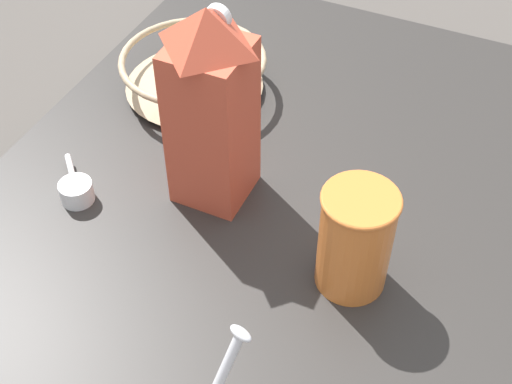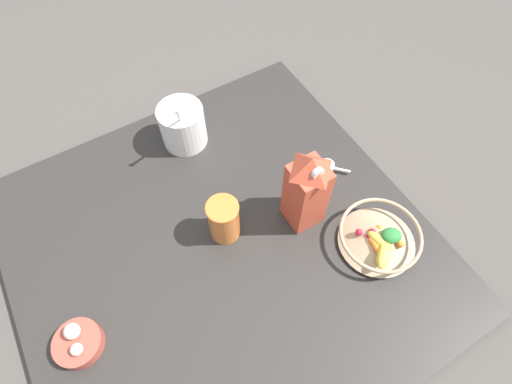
% 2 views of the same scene
% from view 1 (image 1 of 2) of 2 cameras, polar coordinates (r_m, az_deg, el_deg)
% --- Properties ---
extents(ground_plane, '(6.00, 6.00, 0.00)m').
position_cam_1_polar(ground_plane, '(0.89, 9.58, -7.42)').
color(ground_plane, '#4C4742').
extents(countertop, '(1.06, 1.06, 0.04)m').
position_cam_1_polar(countertop, '(0.88, 9.72, -6.72)').
color(countertop, '#2D2B28').
rests_on(countertop, ground_plane).
extents(fruit_bowl, '(0.22, 0.22, 0.08)m').
position_cam_1_polar(fruit_bowl, '(1.08, -4.94, 9.76)').
color(fruit_bowl, tan).
rests_on(fruit_bowl, countertop).
extents(milk_carton, '(0.09, 0.09, 0.27)m').
position_cam_1_polar(milk_carton, '(0.85, -3.59, 6.73)').
color(milk_carton, '#CC4C33').
rests_on(milk_carton, countertop).
extents(drinking_cup, '(0.09, 0.09, 0.14)m').
position_cam_1_polar(drinking_cup, '(0.79, 7.96, -3.71)').
color(drinking_cup, orange).
rests_on(drinking_cup, countertop).
extents(measuring_scoop, '(0.07, 0.08, 0.03)m').
position_cam_1_polar(measuring_scoop, '(0.94, -14.19, 0.13)').
color(measuring_scoop, white).
rests_on(measuring_scoop, countertop).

